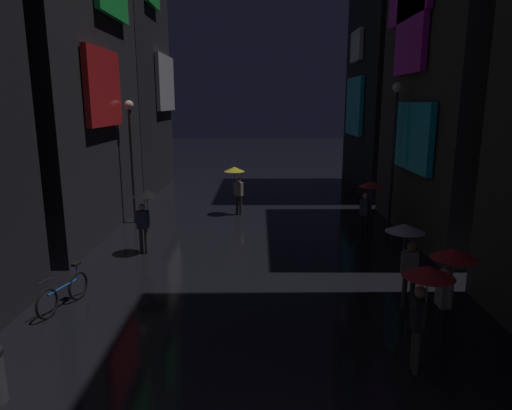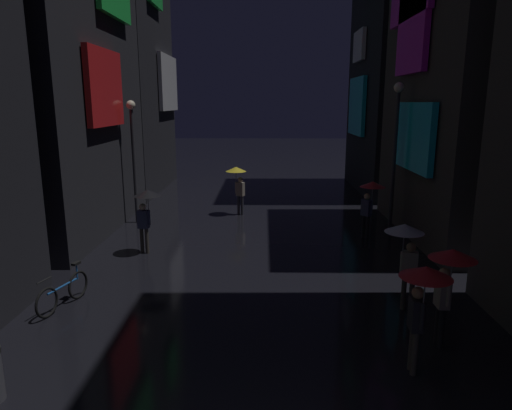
% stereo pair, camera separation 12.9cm
% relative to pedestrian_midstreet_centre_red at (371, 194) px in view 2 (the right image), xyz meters
% --- Properties ---
extents(building_left_far, '(4.25, 7.91, 15.92)m').
position_rel_pedestrian_midstreet_centre_red_xyz_m(building_left_far, '(-11.51, 9.61, 6.29)').
color(building_left_far, black).
rests_on(building_left_far, ground).
extents(building_right_mid, '(4.25, 8.08, 12.41)m').
position_rel_pedestrian_midstreet_centre_red_xyz_m(building_right_mid, '(3.44, 0.69, 4.55)').
color(building_right_mid, '#33302D').
rests_on(building_right_mid, ground).
extents(building_right_far, '(4.25, 7.86, 18.81)m').
position_rel_pedestrian_midstreet_centre_red_xyz_m(building_right_far, '(3.45, 9.58, 7.73)').
color(building_right_far, black).
rests_on(building_right_far, ground).
extents(pedestrian_midstreet_centre_red, '(0.90, 0.90, 2.12)m').
position_rel_pedestrian_midstreet_centre_red_xyz_m(pedestrian_midstreet_centre_red, '(0.00, 0.00, 0.00)').
color(pedestrian_midstreet_centre_red, black).
rests_on(pedestrian_midstreet_centre_red, ground).
extents(pedestrian_foreground_left_black, '(0.90, 0.90, 2.12)m').
position_rel_pedestrian_midstreet_centre_red_xyz_m(pedestrian_foreground_left_black, '(-7.59, -1.74, 0.00)').
color(pedestrian_foreground_left_black, '#38332D').
rests_on(pedestrian_foreground_left_black, ground).
extents(pedestrian_far_right_yellow, '(0.90, 0.90, 2.12)m').
position_rel_pedestrian_midstreet_centre_red_xyz_m(pedestrian_far_right_yellow, '(-4.96, 3.62, 0.00)').
color(pedestrian_far_right_yellow, '#2D2D38').
rests_on(pedestrian_far_right_yellow, ground).
extents(pedestrian_foreground_right_clear, '(0.90, 0.90, 2.12)m').
position_rel_pedestrian_midstreet_centre_red_xyz_m(pedestrian_foreground_right_clear, '(-0.50, -5.82, 0.00)').
color(pedestrian_foreground_right_clear, '#38332D').
rests_on(pedestrian_foreground_right_clear, ground).
extents(pedestrian_midstreet_left_red, '(0.90, 0.90, 2.12)m').
position_rel_pedestrian_midstreet_centre_red_xyz_m(pedestrian_midstreet_left_red, '(-0.21, -7.59, 0.00)').
color(pedestrian_midstreet_left_red, black).
rests_on(pedestrian_midstreet_left_red, ground).
extents(pedestrian_near_crossing_red, '(0.90, 0.90, 2.12)m').
position_rel_pedestrian_midstreet_centre_red_xyz_m(pedestrian_near_crossing_red, '(-1.05, -8.54, 0.00)').
color(pedestrian_near_crossing_red, '#38332D').
rests_on(pedestrian_near_crossing_red, ground).
extents(bicycle_parked_at_storefront, '(0.55, 1.77, 0.96)m').
position_rel_pedestrian_midstreet_centre_red_xyz_m(bicycle_parked_at_storefront, '(-8.62, -5.82, -1.28)').
color(bicycle_parked_at_storefront, black).
rests_on(bicycle_parked_at_storefront, ground).
extents(streetlamp_right_far, '(0.36, 0.36, 5.55)m').
position_rel_pedestrian_midstreet_centre_red_xyz_m(streetlamp_right_far, '(0.97, 0.77, 1.80)').
color(streetlamp_right_far, '#2D2D33').
rests_on(streetlamp_right_far, ground).
extents(streetlamp_left_far, '(0.36, 0.36, 4.93)m').
position_rel_pedestrian_midstreet_centre_red_xyz_m(streetlamp_left_far, '(-9.03, 2.18, 1.46)').
color(streetlamp_left_far, '#2D2D33').
rests_on(streetlamp_left_far, ground).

